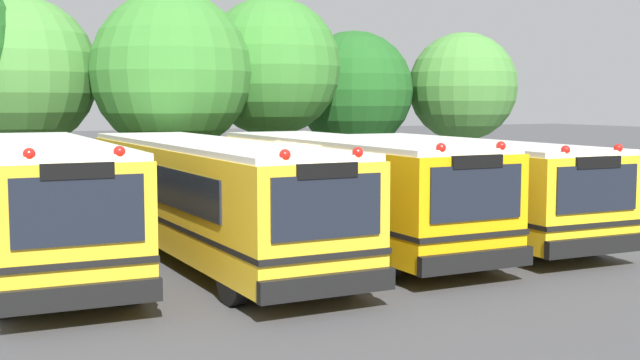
% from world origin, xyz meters
% --- Properties ---
extents(ground_plane, '(160.00, 160.00, 0.00)m').
position_xyz_m(ground_plane, '(0.00, 0.00, 0.00)').
color(ground_plane, '#424244').
extents(school_bus_0, '(2.57, 10.14, 2.77)m').
position_xyz_m(school_bus_0, '(-5.08, 0.18, 1.45)').
color(school_bus_0, yellow).
rests_on(school_bus_0, ground_plane).
extents(school_bus_1, '(2.75, 11.48, 2.71)m').
position_xyz_m(school_bus_1, '(-1.64, -0.11, 1.43)').
color(school_bus_1, yellow).
rests_on(school_bus_1, ground_plane).
extents(school_bus_2, '(2.70, 10.11, 2.71)m').
position_xyz_m(school_bus_2, '(1.77, -0.19, 1.42)').
color(school_bus_2, '#EAA80C').
rests_on(school_bus_2, ground_plane).
extents(school_bus_3, '(2.73, 10.11, 2.57)m').
position_xyz_m(school_bus_3, '(5.07, 0.04, 1.36)').
color(school_bus_3, yellow).
rests_on(school_bus_3, ground_plane).
extents(tree_2, '(4.84, 4.84, 6.75)m').
position_xyz_m(tree_2, '(-4.48, 9.97, 4.32)').
color(tree_2, '#4C3823').
rests_on(tree_2, ground_plane).
extents(tree_3, '(5.02, 5.02, 6.87)m').
position_xyz_m(tree_3, '(-0.12, 7.81, 4.33)').
color(tree_3, '#4C3823').
rests_on(tree_3, ground_plane).
extents(tree_4, '(4.69, 4.69, 6.95)m').
position_xyz_m(tree_4, '(3.48, 8.42, 4.50)').
color(tree_4, '#4C3823').
rests_on(tree_4, ground_plane).
extents(tree_5, '(4.43, 4.43, 6.07)m').
position_xyz_m(tree_5, '(7.46, 9.90, 3.92)').
color(tree_5, '#4C3823').
rests_on(tree_5, ground_plane).
extents(tree_6, '(4.20, 4.20, 6.10)m').
position_xyz_m(tree_6, '(11.67, 8.92, 4.08)').
color(tree_6, '#4C3823').
rests_on(tree_6, ground_plane).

